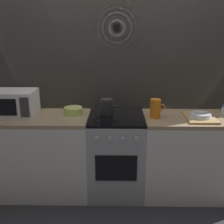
% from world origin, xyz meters
% --- Properties ---
extents(ground_plane, '(8.00, 8.00, 0.00)m').
position_xyz_m(ground_plane, '(0.00, 0.00, 0.00)').
color(ground_plane, '#2D2D33').
extents(back_wall, '(3.60, 0.05, 2.40)m').
position_xyz_m(back_wall, '(0.00, 0.32, 1.20)').
color(back_wall, '#B2AD9E').
rests_on(back_wall, ground_plane).
extents(counter_left, '(1.20, 0.60, 0.90)m').
position_xyz_m(counter_left, '(-0.90, 0.00, 0.45)').
color(counter_left, silver).
rests_on(counter_left, ground_plane).
extents(stove_unit, '(0.60, 0.63, 0.90)m').
position_xyz_m(stove_unit, '(-0.00, -0.00, 0.45)').
color(stove_unit, '#9E9EA3').
rests_on(stove_unit, ground_plane).
extents(counter_right, '(1.20, 0.60, 0.90)m').
position_xyz_m(counter_right, '(0.90, 0.00, 0.45)').
color(counter_right, silver).
rests_on(counter_right, ground_plane).
extents(microwave, '(0.46, 0.35, 0.27)m').
position_xyz_m(microwave, '(-1.09, 0.04, 1.04)').
color(microwave, white).
rests_on(microwave, counter_left).
extents(kettle, '(0.28, 0.15, 0.17)m').
position_xyz_m(kettle, '(-0.11, 0.10, 0.98)').
color(kettle, '#262628').
rests_on(kettle, stove_unit).
extents(mixing_bowl, '(0.20, 0.20, 0.08)m').
position_xyz_m(mixing_bowl, '(-0.47, 0.07, 0.94)').
color(mixing_bowl, '#B7D166').
rests_on(mixing_bowl, counter_left).
extents(pitcher, '(0.16, 0.11, 0.20)m').
position_xyz_m(pitcher, '(0.41, -0.03, 1.00)').
color(pitcher, orange).
rests_on(pitcher, counter_right).
extents(dish_pile, '(0.30, 0.40, 0.07)m').
position_xyz_m(dish_pile, '(0.87, -0.05, 0.92)').
color(dish_pile, tan).
rests_on(dish_pile, counter_right).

